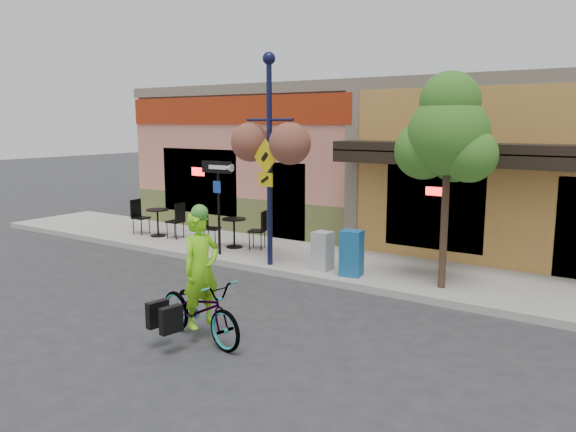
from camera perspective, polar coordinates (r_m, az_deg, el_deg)
The scene contains 13 objects.
ground at distance 11.53m, azimuth 2.86°, elevation -7.69°, with size 90.00×90.00×0.00m, color #2D2D30.
sidewalk at distance 13.20m, azimuth 7.37°, elevation -5.20°, with size 24.00×3.00×0.15m, color #9E9B93.
curb at distance 11.96m, azimuth 4.23°, elevation -6.69°, with size 24.00×0.12×0.15m, color #A8A59E.
building at distance 17.91m, azimuth 15.46°, elevation 5.46°, with size 18.20×8.20×4.50m, color tan, non-canonical shape.
bicycle at distance 9.03m, azimuth -8.96°, elevation -9.32°, with size 0.68×1.94×1.02m, color maroon.
cyclist_rider at distance 8.88m, azimuth -8.79°, elevation -6.95°, with size 0.66×0.44×1.82m, color #81E618.
lamp_post at distance 12.68m, azimuth -1.89°, elevation 5.60°, with size 1.53×0.61×4.79m, color #13163C, non-canonical shape.
one_way_sign at distance 13.94m, azimuth -7.04°, elevation 0.79°, with size 0.89×0.19×2.33m, color black, non-canonical shape.
cafe_set_left at distance 16.58m, azimuth -13.10°, elevation -0.26°, with size 1.72×0.86×1.03m, color black, non-canonical shape.
cafe_set_right at distance 14.76m, azimuth -5.50°, elevation -1.28°, with size 1.69×0.84×1.01m, color black, non-canonical shape.
newspaper_box_blue at distance 12.09m, azimuth 6.47°, elevation -3.77°, with size 0.44×0.39×0.99m, color #195B96, non-canonical shape.
newspaper_box_grey at distance 12.52m, azimuth 3.53°, elevation -3.55°, with size 0.40×0.36×0.86m, color #A7A7A7, non-canonical shape.
street_tree at distance 11.30m, azimuth 15.78°, elevation 3.45°, with size 1.67×1.67×4.27m, color #3D7A26, non-canonical shape.
Camera 1 is at (5.66, -9.45, 3.41)m, focal length 35.00 mm.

